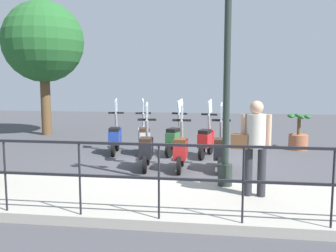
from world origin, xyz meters
The scene contains 14 objects.
ground_plane centered at (0.00, 0.00, 0.00)m, with size 28.00×28.00×0.00m, color #424247.
promenade_walkway centered at (-3.15, 0.00, 0.07)m, with size 2.20×20.00×0.15m.
fence_railing centered at (-4.20, 0.00, 0.89)m, with size 0.04×16.03×1.07m.
lamp_post_near centered at (-2.40, -0.92, 2.00)m, with size 0.26×0.90×4.19m.
pedestrian_with_bag centered at (-2.96, -1.38, 1.08)m, with size 0.35×0.65×1.59m.
tree_large centered at (4.05, 5.68, 3.43)m, with size 2.96×2.96×4.93m.
potted_palm centered at (2.28, -3.13, 0.45)m, with size 1.06×0.66×1.05m.
scooter_near_0 centered at (-0.65, -0.83, 0.48)m, with size 1.23×0.44×1.54m.
scooter_near_1 centered at (-0.77, 0.07, 0.48)m, with size 1.23×0.44×1.54m.
scooter_near_2 centered at (-0.76, 0.88, 0.48)m, with size 1.23×0.44×1.54m.
scooter_far_0 centered at (0.79, -0.45, 0.48)m, with size 1.21×0.51×1.54m.
scooter_far_1 centered at (0.96, 0.40, 0.48)m, with size 1.20×0.54×1.54m.
scooter_far_2 centered at (0.91, 1.27, 0.48)m, with size 1.21×0.53×1.54m.
scooter_far_3 centered at (0.89, 2.10, 0.48)m, with size 1.23×0.45×1.54m.
Camera 1 is at (-9.16, -0.83, 2.09)m, focal length 40.00 mm.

